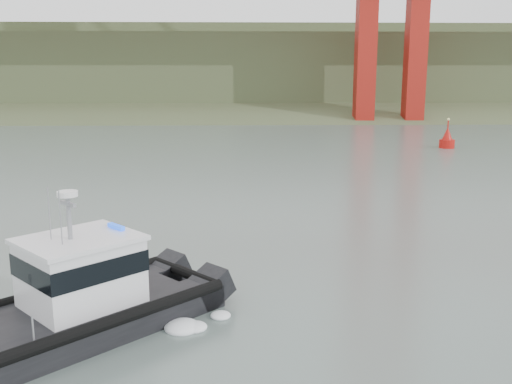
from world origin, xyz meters
TOP-DOWN VIEW (x-y plane):
  - ground at (0.00, 0.00)m, footprint 400.00×400.00m
  - headlands at (0.00, 125.50)m, footprint 500.00×105.36m
  - patrol_boat at (-7.19, -0.53)m, footprint 9.40×9.20m
  - nav_buoy at (20.33, 43.38)m, footprint 1.63×1.63m

SIDE VIEW (x-z plane):
  - ground at x=0.00m, z-range 0.00..0.00m
  - nav_buoy at x=20.33m, z-range -0.81..2.59m
  - patrol_boat at x=-7.19m, z-range -1.17..3.51m
  - headlands at x=0.00m, z-range -6.52..20.61m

